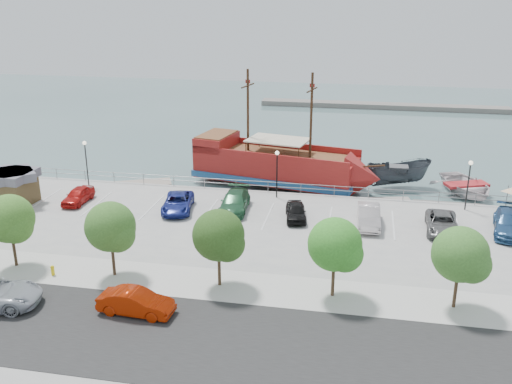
# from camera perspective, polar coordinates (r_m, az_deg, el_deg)

# --- Properties ---
(ground) EXTENTS (160.00, 160.00, 0.00)m
(ground) POSITION_cam_1_polar(r_m,az_deg,el_deg) (45.15, 0.77, -4.51)
(ground) COLOR #416262
(street) EXTENTS (100.00, 8.00, 0.04)m
(street) POSITION_cam_1_polar(r_m,az_deg,el_deg) (30.96, -4.65, -14.67)
(street) COLOR black
(street) RESTS_ON land_slab
(sidewalk) EXTENTS (100.00, 4.00, 0.05)m
(sidewalk) POSITION_cam_1_polar(r_m,az_deg,el_deg) (35.91, -2.09, -9.40)
(sidewalk) COLOR beige
(sidewalk) RESTS_ON land_slab
(seawall_railing) EXTENTS (50.00, 0.06, 1.00)m
(seawall_railing) POSITION_cam_1_polar(r_m,az_deg,el_deg) (51.76, 2.30, 0.50)
(seawall_railing) COLOR gray
(seawall_railing) RESTS_ON land_slab
(far_shore) EXTENTS (40.00, 3.00, 0.80)m
(far_shore) POSITION_cam_1_polar(r_m,az_deg,el_deg) (97.32, 12.50, 8.41)
(far_shore) COLOR slate
(far_shore) RESTS_ON ground
(pirate_ship) EXTENTS (19.05, 8.63, 11.82)m
(pirate_ship) POSITION_cam_1_polar(r_m,az_deg,el_deg) (55.97, 3.29, 2.44)
(pirate_ship) COLOR maroon
(pirate_ship) RESTS_ON ground
(patrol_boat) EXTENTS (6.98, 4.40, 2.53)m
(patrol_boat) POSITION_cam_1_polar(r_m,az_deg,el_deg) (57.48, 14.02, 1.60)
(patrol_boat) COLOR #3E434A
(patrol_boat) RESTS_ON ground
(speedboat) EXTENTS (7.38, 8.53, 1.48)m
(speedboat) POSITION_cam_1_polar(r_m,az_deg,el_deg) (57.43, 20.26, 0.38)
(speedboat) COLOR silver
(speedboat) RESTS_ON ground
(dock_west) EXTENTS (8.03, 5.20, 0.45)m
(dock_west) POSITION_cam_1_polar(r_m,az_deg,el_deg) (57.45, -12.39, 0.62)
(dock_west) COLOR gray
(dock_west) RESTS_ON ground
(dock_mid) EXTENTS (6.49, 3.06, 0.36)m
(dock_mid) POSITION_cam_1_polar(r_m,az_deg,el_deg) (53.05, 11.96, -0.99)
(dock_mid) COLOR gray
(dock_mid) RESTS_ON ground
(dock_east) EXTENTS (6.29, 1.89, 0.36)m
(dock_east) POSITION_cam_1_polar(r_m,az_deg,el_deg) (53.61, 18.75, -1.41)
(dock_east) COLOR slate
(dock_east) RESTS_ON ground
(shed) EXTENTS (3.76, 3.76, 2.95)m
(shed) POSITION_cam_1_polar(r_m,az_deg,el_deg) (52.88, -23.21, 0.49)
(shed) COLOR brown
(shed) RESTS_ON land_slab
(street_sedan) EXTENTS (4.45, 1.79, 1.44)m
(street_sedan) POSITION_cam_1_polar(r_m,az_deg,el_deg) (33.52, -11.91, -10.75)
(street_sedan) COLOR #A22003
(street_sedan) RESTS_ON street
(fire_hydrant) EXTENTS (0.25, 0.25, 0.71)m
(fire_hydrant) POSITION_cam_1_polar(r_m,az_deg,el_deg) (39.26, -19.67, -7.36)
(fire_hydrant) COLOR yellow
(fire_hydrant) RESTS_ON sidewalk
(lamp_post_left) EXTENTS (0.36, 0.36, 4.28)m
(lamp_post_left) POSITION_cam_1_polar(r_m,az_deg,el_deg) (55.34, -16.66, 3.56)
(lamp_post_left) COLOR black
(lamp_post_left) RESTS_ON land_slab
(lamp_post_mid) EXTENTS (0.36, 0.36, 4.28)m
(lamp_post_mid) POSITION_cam_1_polar(r_m,az_deg,el_deg) (49.79, 2.11, 2.65)
(lamp_post_mid) COLOR black
(lamp_post_mid) RESTS_ON land_slab
(lamp_post_right) EXTENTS (0.36, 0.36, 4.28)m
(lamp_post_right) POSITION_cam_1_polar(r_m,az_deg,el_deg) (50.04, 20.53, 1.47)
(lamp_post_right) COLOR black
(lamp_post_right) RESTS_ON land_slab
(tree_b) EXTENTS (3.30, 3.20, 5.00)m
(tree_b) POSITION_cam_1_polar(r_m,az_deg,el_deg) (40.22, -23.30, -2.65)
(tree_b) COLOR #473321
(tree_b) RESTS_ON sidewalk
(tree_c) EXTENTS (3.30, 3.20, 5.00)m
(tree_c) POSITION_cam_1_polar(r_m,az_deg,el_deg) (36.84, -14.19, -3.58)
(tree_c) COLOR #473321
(tree_c) RESTS_ON sidewalk
(tree_d) EXTENTS (3.30, 3.20, 5.00)m
(tree_d) POSITION_cam_1_polar(r_m,az_deg,el_deg) (34.57, -3.56, -4.55)
(tree_d) COLOR #473321
(tree_d) RESTS_ON sidewalk
(tree_e) EXTENTS (3.30, 3.20, 5.00)m
(tree_e) POSITION_cam_1_polar(r_m,az_deg,el_deg) (33.63, 8.12, -5.44)
(tree_e) COLOR #473321
(tree_e) RESTS_ON sidewalk
(tree_f) EXTENTS (3.30, 3.20, 5.00)m
(tree_f) POSITION_cam_1_polar(r_m,az_deg,el_deg) (34.14, 19.99, -6.10)
(tree_f) COLOR #473321
(tree_f) RESTS_ON sidewalk
(parked_car_a) EXTENTS (1.60, 3.96, 1.35)m
(parked_car_a) POSITION_cam_1_polar(r_m,az_deg,el_deg) (51.52, -17.37, -0.33)
(parked_car_a) COLOR #AF1210
(parked_car_a) RESTS_ON land_slab
(parked_car_c) EXTENTS (3.14, 5.30, 1.38)m
(parked_car_c) POSITION_cam_1_polar(r_m,az_deg,el_deg) (47.88, -7.83, -1.07)
(parked_car_c) COLOR navy
(parked_car_c) RESTS_ON land_slab
(parked_car_d) EXTENTS (2.49, 5.43, 1.54)m
(parked_car_d) POSITION_cam_1_polar(r_m,az_deg,el_deg) (47.43, -2.15, -1.00)
(parked_car_d) COLOR #285F3A
(parked_car_d) RESTS_ON land_slab
(parked_car_e) EXTENTS (2.24, 4.14, 1.34)m
(parked_car_e) POSITION_cam_1_polar(r_m,az_deg,el_deg) (45.78, 4.00, -1.94)
(parked_car_e) COLOR black
(parked_car_e) RESTS_ON land_slab
(parked_car_f) EXTENTS (1.87, 4.87, 1.58)m
(parked_car_f) POSITION_cam_1_polar(r_m,az_deg,el_deg) (45.27, 11.20, -2.37)
(parked_car_f) COLOR beige
(parked_car_f) RESTS_ON land_slab
(parked_car_g) EXTENTS (2.49, 5.06, 1.38)m
(parked_car_g) POSITION_cam_1_polar(r_m,az_deg,el_deg) (45.56, 18.11, -2.99)
(parked_car_g) COLOR slate
(parked_car_g) RESTS_ON land_slab
(parked_car_h) EXTENTS (3.14, 5.83, 1.61)m
(parked_car_h) POSITION_cam_1_polar(r_m,az_deg,el_deg) (47.14, 24.04, -2.85)
(parked_car_h) COLOR #285080
(parked_car_h) RESTS_ON land_slab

